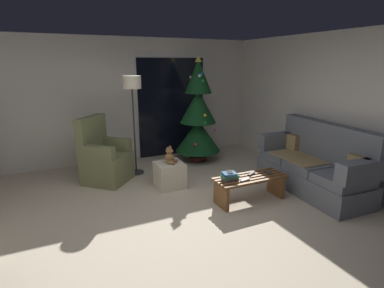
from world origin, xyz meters
The scene contains 18 objects.
ground_plane centered at (0.00, 0.00, 0.00)m, with size 7.00×7.00×0.00m, color beige.
wall_back centered at (0.00, 3.06, 1.25)m, with size 5.72×0.12×2.50m, color silver.
wall_right centered at (2.86, 0.00, 1.25)m, with size 0.12×6.00×2.50m, color silver.
patio_door_frame centered at (0.97, 2.99, 1.10)m, with size 1.60×0.02×2.20m, color silver.
patio_door_glass centered at (0.97, 2.97, 1.05)m, with size 1.50×0.02×2.10m, color black.
couch centered at (2.32, 0.14, 0.40)m, with size 0.88×1.98×1.08m.
coffee_table centered at (1.13, 0.23, 0.26)m, with size 1.10×0.40×0.38m.
remote_black centered at (1.19, 0.29, 0.40)m, with size 0.04×0.16×0.02m, color black.
remote_graphite centered at (1.45, 0.23, 0.40)m, with size 0.04×0.16×0.02m, color #333338.
remote_silver centered at (0.96, 0.13, 0.40)m, with size 0.04×0.16×0.02m, color #ADADB2.
book_stack centered at (0.78, 0.24, 0.44)m, with size 0.25×0.20×0.11m.
cell_phone centered at (0.79, 0.26, 0.50)m, with size 0.07×0.14×0.01m, color black.
christmas_tree centered at (1.28, 2.28, 0.94)m, with size 0.92×0.92×2.13m.
armchair centered at (-0.69, 1.95, 0.40)m, with size 0.97×0.97×1.13m.
floor_lamp centered at (-0.10, 2.10, 1.51)m, with size 0.32×0.32×1.78m.
ottoman centered at (0.24, 1.23, 0.21)m, with size 0.44×0.44×0.41m, color beige.
teddy_bear_chestnut centered at (0.25, 1.22, 0.53)m, with size 0.21×0.22×0.29m.
teddy_bear_honey_by_tree centered at (0.46, 1.88, 0.12)m, with size 0.21×0.22×0.29m.
Camera 1 is at (-1.41, -3.15, 2.01)m, focal length 28.19 mm.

